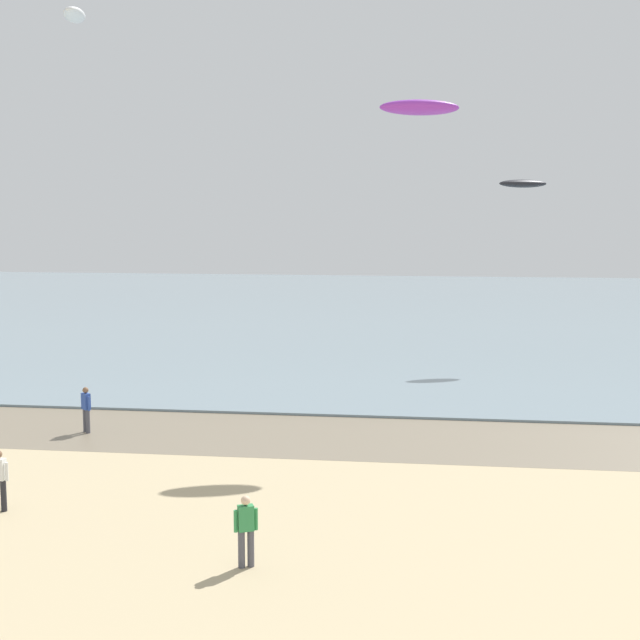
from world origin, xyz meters
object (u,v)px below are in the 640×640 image
person_mid_beach (86,408)px  kite_aloft_2 (74,15)px  kite_aloft_4 (420,108)px  kite_aloft_5 (523,184)px  person_by_waterline (246,529)px

person_mid_beach → kite_aloft_2: kite_aloft_2 is taller
kite_aloft_4 → kite_aloft_5: bearing=55.6°
person_mid_beach → kite_aloft_5: bearing=46.0°
person_mid_beach → person_by_waterline: bearing=-53.3°
kite_aloft_5 → kite_aloft_4: bearing=-129.5°
person_by_waterline → kite_aloft_4: kite_aloft_4 is taller
kite_aloft_2 → kite_aloft_4: 21.56m
person_mid_beach → kite_aloft_5: (17.24, 17.87, 8.55)m
person_by_waterline → kite_aloft_5: bearing=73.2°
kite_aloft_2 → person_by_waterline: bearing=14.8°
kite_aloft_2 → kite_aloft_5: kite_aloft_2 is taller
kite_aloft_5 → kite_aloft_2: bearing=169.8°
person_by_waterline → kite_aloft_5: kite_aloft_5 is taller
person_mid_beach → person_by_waterline: 14.08m
person_mid_beach → kite_aloft_5: kite_aloft_5 is taller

